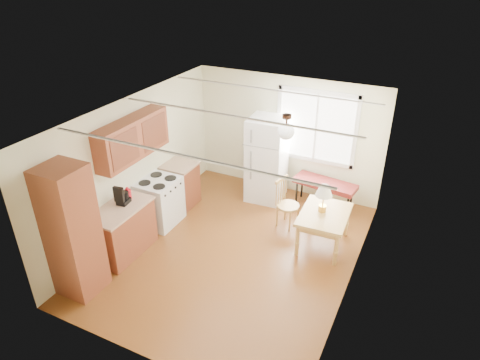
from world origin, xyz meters
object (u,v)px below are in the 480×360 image
Objects in this scene: bench at (325,184)px; dining_table at (324,218)px; refrigerator at (267,159)px; chair at (284,199)px.

bench is 1.33m from dining_table.
chair is at bearing -52.60° from refrigerator.
chair reaches higher than dining_table.
dining_table is 1.15× the size of chair.
chair is (-0.51, -0.96, 0.03)m from bench.
refrigerator is 1.27m from bench.
chair is (-0.86, 0.33, -0.02)m from dining_table.
dining_table is 0.92m from chair.
bench is 1.35× the size of chair.
bench is at bearing 74.69° from chair.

